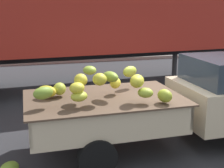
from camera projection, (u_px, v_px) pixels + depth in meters
ground at (167, 138)px, 6.52m from camera, size 220.00×220.00×0.00m
curb_strip at (84, 60)px, 15.44m from camera, size 80.00×0.80×0.16m
pickup_truck at (199, 99)px, 6.21m from camera, size 5.02×1.85×1.70m
semi_trailer at (86, 10)px, 10.11m from camera, size 12.13×3.25×3.95m
fallen_banana_bunch_near_tailgate at (9, 168)px, 5.11m from camera, size 0.43×0.44×0.20m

